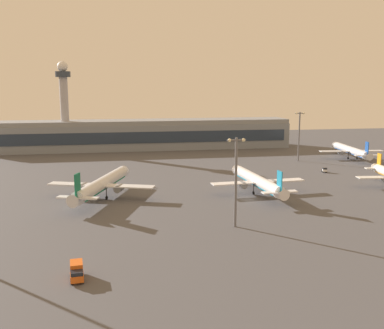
# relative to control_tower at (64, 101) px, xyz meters

# --- Properties ---
(ground_plane) EXTENTS (416.00, 416.00, 0.00)m
(ground_plane) POSITION_rel_control_tower_xyz_m (66.78, -119.18, -27.52)
(ground_plane) COLOR #4C4C51
(terminal_building) EXTENTS (166.24, 22.40, 16.40)m
(terminal_building) POSITION_rel_control_tower_xyz_m (42.13, 2.07, -19.42)
(terminal_building) COLOR gray
(terminal_building) RESTS_ON ground
(control_tower) EXTENTS (8.00, 8.00, 48.28)m
(control_tower) POSITION_rel_control_tower_xyz_m (0.00, 0.00, 0.00)
(control_tower) COLOR #A8A8B2
(control_tower) RESTS_ON ground
(airplane_far_stand) EXTENTS (32.46, 41.68, 10.69)m
(airplane_far_stand) POSITION_rel_control_tower_xyz_m (72.58, -110.68, -23.48)
(airplane_far_stand) COLOR white
(airplane_far_stand) RESTS_ON ground
(airplane_mid_apron) EXTENTS (34.33, 43.59, 11.56)m
(airplane_mid_apron) POSITION_rel_control_tower_xyz_m (20.92, -108.05, -23.15)
(airplane_mid_apron) COLOR silver
(airplane_mid_apron) RESTS_ON ground
(airplane_taxiway_distant) EXTENTS (31.73, 40.68, 10.43)m
(airplane_taxiway_distant) POSITION_rel_control_tower_xyz_m (140.63, -50.51, -23.57)
(airplane_taxiway_distant) COLOR silver
(airplane_taxiway_distant) RESTS_ON ground
(pushback_tug) EXTENTS (2.49, 3.42, 2.05)m
(pushback_tug) POSITION_rel_control_tower_xyz_m (111.51, -81.29, -26.45)
(pushback_tug) COLOR white
(pushback_tug) RESTS_ON ground
(catering_truck) EXTENTS (2.85, 5.84, 3.05)m
(catering_truck) POSITION_rel_control_tower_xyz_m (17.40, -170.19, -25.94)
(catering_truck) COLOR #D85919
(catering_truck) RESTS_ON ground
(apron_light_central) EXTENTS (4.80, 0.90, 23.36)m
(apron_light_central) POSITION_rel_control_tower_xyz_m (112.17, -52.37, -14.03)
(apron_light_central) COLOR slate
(apron_light_central) RESTS_ON ground
(apron_light_east) EXTENTS (4.80, 0.90, 23.06)m
(apron_light_east) POSITION_rel_control_tower_xyz_m (55.25, -144.80, -14.19)
(apron_light_east) COLOR slate
(apron_light_east) RESTS_ON ground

